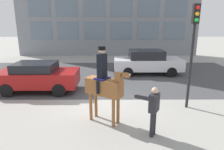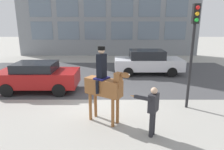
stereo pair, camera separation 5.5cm
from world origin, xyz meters
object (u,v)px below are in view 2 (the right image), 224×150
(traffic_light, at_px, (194,41))
(mounted_horse_lead, at_px, (104,85))
(street_car_near_lane, at_px, (38,76))
(pedestrian_bystander, at_px, (153,108))
(street_car_far_lane, at_px, (148,62))

(traffic_light, bearing_deg, mounted_horse_lead, -160.28)
(street_car_near_lane, distance_m, traffic_light, 7.41)
(mounted_horse_lead, bearing_deg, pedestrian_bystander, 0.82)
(street_car_near_lane, height_order, street_car_far_lane, street_car_far_lane)
(street_car_near_lane, distance_m, street_car_far_lane, 7.10)
(mounted_horse_lead, xyz_separation_m, traffic_light, (3.36, 1.21, 1.36))
(pedestrian_bystander, relative_size, street_car_far_lane, 0.35)
(pedestrian_bystander, height_order, street_car_near_lane, pedestrian_bystander)
(mounted_horse_lead, xyz_separation_m, street_car_far_lane, (2.68, 6.80, -0.55))
(pedestrian_bystander, xyz_separation_m, traffic_light, (1.87, 2.12, 1.80))
(street_car_far_lane, height_order, traffic_light, traffic_light)
(street_car_near_lane, bearing_deg, street_car_far_lane, 29.83)
(pedestrian_bystander, bearing_deg, traffic_light, -100.29)
(pedestrian_bystander, distance_m, street_car_far_lane, 7.80)
(street_car_near_lane, relative_size, street_car_far_lane, 0.88)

